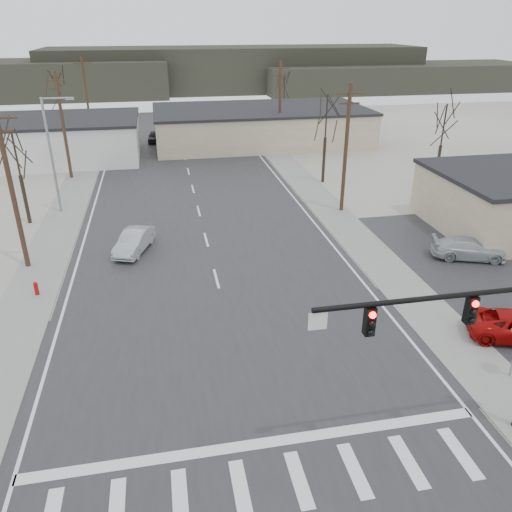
{
  "coord_description": "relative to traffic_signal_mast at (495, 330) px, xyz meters",
  "views": [
    {
      "loc": [
        -2.72,
        -18.52,
        14.12
      ],
      "look_at": [
        1.92,
        5.36,
        2.6
      ],
      "focal_mm": 35.0,
      "sensor_mm": 36.0,
      "label": 1
    }
  ],
  "objects": [
    {
      "name": "ground",
      "position": [
        -7.89,
        6.2,
        -4.67
      ],
      "size": [
        140.0,
        140.0,
        0.0
      ],
      "primitive_type": "plane",
      "color": "beige",
      "rests_on": "ground"
    },
    {
      "name": "main_road",
      "position": [
        -7.89,
        21.2,
        -4.65
      ],
      "size": [
        18.0,
        110.0,
        0.05
      ],
      "primitive_type": "cube",
      "color": "#28282B",
      "rests_on": "ground"
    },
    {
      "name": "cross_road",
      "position": [
        -7.89,
        6.2,
        -4.65
      ],
      "size": [
        90.0,
        10.0,
        0.04
      ],
      "primitive_type": "cube",
      "color": "#28282B",
      "rests_on": "ground"
    },
    {
      "name": "sidewalk_left",
      "position": [
        -18.49,
        26.2,
        -4.64
      ],
      "size": [
        3.0,
        90.0,
        0.06
      ],
      "primitive_type": "cube",
      "color": "gray",
      "rests_on": "ground"
    },
    {
      "name": "sidewalk_right",
      "position": [
        2.71,
        26.2,
        -4.64
      ],
      "size": [
        3.0,
        90.0,
        0.06
      ],
      "primitive_type": "cube",
      "color": "gray",
      "rests_on": "ground"
    },
    {
      "name": "traffic_signal_mast",
      "position": [
        0.0,
        0.0,
        0.0
      ],
      "size": [
        8.95,
        0.43,
        7.2
      ],
      "color": "black",
      "rests_on": "ground"
    },
    {
      "name": "fire_hydrant",
      "position": [
        -18.09,
        14.2,
        -4.22
      ],
      "size": [
        0.24,
        0.24,
        0.87
      ],
      "color": "#A50C0C",
      "rests_on": "ground"
    },
    {
      "name": "building_left_far",
      "position": [
        -23.89,
        46.2,
        -2.42
      ],
      "size": [
        22.3,
        12.3,
        4.5
      ],
      "color": "silver",
      "rests_on": "ground"
    },
    {
      "name": "building_right_far",
      "position": [
        2.11,
        50.2,
        -2.52
      ],
      "size": [
        26.3,
        14.3,
        4.3
      ],
      "color": "beige",
      "rests_on": "ground"
    },
    {
      "name": "upole_left_b",
      "position": [
        -19.39,
        18.2,
        0.55
      ],
      "size": [
        2.2,
        0.3,
        10.0
      ],
      "color": "#402C1E",
      "rests_on": "ground"
    },
    {
      "name": "upole_left_c",
      "position": [
        -19.39,
        38.2,
        0.55
      ],
      "size": [
        2.2,
        0.3,
        10.0
      ],
      "color": "#402C1E",
      "rests_on": "ground"
    },
    {
      "name": "upole_left_d",
      "position": [
        -19.39,
        58.2,
        0.55
      ],
      "size": [
        2.2,
        0.3,
        10.0
      ],
      "color": "#402C1E",
      "rests_on": "ground"
    },
    {
      "name": "upole_right_a",
      "position": [
        3.61,
        24.2,
        0.55
      ],
      "size": [
        2.2,
        0.3,
        10.0
      ],
      "color": "#402C1E",
      "rests_on": "ground"
    },
    {
      "name": "upole_right_b",
      "position": [
        3.61,
        46.2,
        0.55
      ],
      "size": [
        2.2,
        0.3,
        10.0
      ],
      "color": "#402C1E",
      "rests_on": "ground"
    },
    {
      "name": "streetlight_main",
      "position": [
        -18.69,
        28.2,
        0.41
      ],
      "size": [
        2.4,
        0.25,
        9.0
      ],
      "color": "gray",
      "rests_on": "ground"
    },
    {
      "name": "tree_left_near",
      "position": [
        -20.89,
        26.2,
        0.55
      ],
      "size": [
        3.3,
        3.3,
        7.35
      ],
      "color": "#2C251B",
      "rests_on": "ground"
    },
    {
      "name": "tree_right_mid",
      "position": [
        4.61,
        32.2,
        1.26
      ],
      "size": [
        3.74,
        3.74,
        8.33
      ],
      "color": "#2C251B",
      "rests_on": "ground"
    },
    {
      "name": "tree_left_far",
      "position": [
        -21.89,
        52.2,
        1.61
      ],
      "size": [
        3.96,
        3.96,
        8.82
      ],
      "color": "#2C251B",
      "rests_on": "ground"
    },
    {
      "name": "tree_right_far",
      "position": [
        7.11,
        58.2,
        0.91
      ],
      "size": [
        3.52,
        3.52,
        7.84
      ],
      "color": "#2C251B",
      "rests_on": "ground"
    },
    {
      "name": "tree_lot",
      "position": [
        14.11,
        28.2,
        0.91
      ],
      "size": [
        3.52,
        3.52,
        7.84
      ],
      "color": "#2C251B",
      "rests_on": "ground"
    },
    {
      "name": "hill_center",
      "position": [
        7.11,
        102.2,
        -0.17
      ],
      "size": [
        80.0,
        18.0,
        9.0
      ],
      "primitive_type": "cube",
      "color": "#333026",
      "rests_on": "ground"
    },
    {
      "name": "hill_right",
      "position": [
        42.11,
        96.2,
        -1.92
      ],
      "size": [
        60.0,
        18.0,
        5.5
      ],
      "primitive_type": "cube",
      "color": "#333026",
      "rests_on": "ground"
    },
    {
      "name": "sedan_crossing",
      "position": [
        -12.79,
        19.21,
        -3.92
      ],
      "size": [
        2.89,
        4.55,
        1.42
      ],
      "primitive_type": "imported",
      "rotation": [
        0.0,
        0.0,
        -0.35
      ],
      "color": "#9BA1A5",
      "rests_on": "main_road"
    },
    {
      "name": "car_far_a",
      "position": [
        -8.0,
        47.83,
        -3.93
      ],
      "size": [
        3.27,
        5.18,
        1.4
      ],
      "primitive_type": "imported",
      "rotation": [
        0.0,
        0.0,
        2.85
      ],
      "color": "black",
      "rests_on": "main_road"
    },
    {
      "name": "car_far_b",
      "position": [
        -11.11,
        52.96,
        -3.98
      ],
      "size": [
        1.8,
        3.9,
        1.29
      ],
      "primitive_type": "imported",
      "rotation": [
        0.0,
        0.0,
        -0.07
      ],
      "color": "black",
      "rests_on": "main_road"
    },
    {
      "name": "car_parked_dark_a",
      "position": [
        11.39,
        18.52,
        -3.88
      ],
      "size": [
        4.61,
        2.2,
        1.52
      ],
      "primitive_type": "imported",
      "rotation": [
        0.0,
        0.0,
        1.48
      ],
      "color": "black",
      "rests_on": "parking_lot"
    },
    {
      "name": "car_parked_silver",
      "position": [
        8.59,
        13.95,
        -3.96
      ],
      "size": [
        5.02,
        3.29,
        1.35
      ],
      "primitive_type": "imported",
      "rotation": [
        0.0,
        0.0,
        1.24
      ],
      "color": "#A6ABB1",
      "rests_on": "parking_lot"
    }
  ]
}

